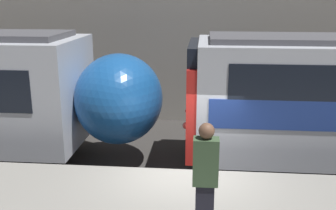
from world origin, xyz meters
name	(u,v)px	position (x,y,z in m)	size (l,w,h in m)	color
station_rear_barrier	(196,53)	(0.00, 7.03, 2.66)	(50.00, 0.15, 5.31)	#9E998E
person_walking	(205,176)	(0.38, -2.29, 2.10)	(0.38, 0.24, 1.80)	black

